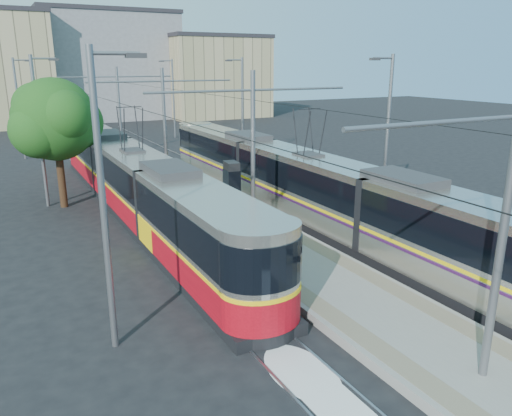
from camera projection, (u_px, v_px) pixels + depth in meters
ground at (372, 315)px, 15.60m from camera, size 160.00×160.00×0.00m
platform at (183, 192)px, 29.96m from camera, size 4.00×50.00×0.30m
tactile_strip_left at (160, 192)px, 29.26m from camera, size 0.70×50.00×0.01m
tactile_strip_right at (206, 186)px, 30.57m from camera, size 0.70×50.00×0.01m
rails at (184, 194)px, 30.00m from camera, size 8.71×70.00×0.03m
track_arrow at (337, 406)px, 11.43m from camera, size 1.20×5.00×0.01m
tram_left at (135, 182)px, 25.54m from camera, size 2.43×28.97×5.50m
tram_right at (307, 184)px, 24.43m from camera, size 2.43×31.69×5.50m
catenary at (199, 123)px, 26.33m from camera, size 9.20×70.00×7.00m
street_lamps at (160, 118)px, 32.22m from camera, size 15.18×38.22×8.00m
shelter at (232, 183)px, 26.07m from camera, size 0.80×1.15×2.37m
tree at (60, 120)px, 26.31m from camera, size 4.75×4.39×6.89m
building_centre at (106, 65)px, 70.51m from camera, size 18.36×14.28×14.48m
building_right at (215, 76)px, 72.17m from camera, size 14.28×10.20×11.45m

